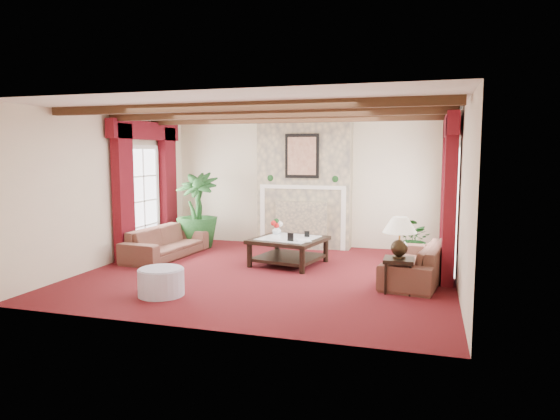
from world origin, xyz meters
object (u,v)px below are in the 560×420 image
(sofa_right, at_px, (417,256))
(coffee_table, at_px, (289,251))
(ottoman, at_px, (161,282))
(potted_palm, at_px, (197,227))
(sofa_left, at_px, (166,237))
(side_table, at_px, (399,275))

(sofa_right, bearing_deg, coffee_table, -93.11)
(ottoman, bearing_deg, potted_palm, 107.86)
(coffee_table, distance_m, ottoman, 2.70)
(sofa_left, height_order, ottoman, sofa_left)
(coffee_table, height_order, ottoman, coffee_table)
(side_table, xyz_separation_m, ottoman, (-3.22, -1.13, -0.06))
(sofa_left, xyz_separation_m, coffee_table, (2.45, 0.06, -0.15))
(coffee_table, relative_size, side_table, 2.35)
(sofa_right, height_order, side_table, sofa_right)
(potted_palm, xyz_separation_m, coffee_table, (2.32, -1.04, -0.21))
(side_table, bearing_deg, ottoman, -160.71)
(sofa_left, distance_m, sofa_right, 4.72)
(potted_palm, relative_size, ottoman, 2.51)
(sofa_left, height_order, coffee_table, sofa_left)
(side_table, relative_size, ottoman, 0.77)
(sofa_right, bearing_deg, side_table, -6.89)
(sofa_left, relative_size, potted_palm, 1.24)
(ottoman, bearing_deg, coffee_table, 63.54)
(potted_palm, bearing_deg, side_table, -28.28)
(sofa_left, height_order, potted_palm, potted_palm)
(ottoman, bearing_deg, sofa_left, 117.90)
(side_table, bearing_deg, coffee_table, 147.43)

